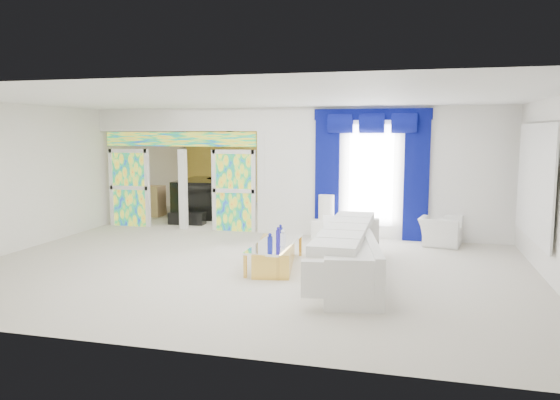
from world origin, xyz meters
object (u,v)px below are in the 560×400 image
(console_table, at_px, (339,229))
(armchair, at_px, (441,231))
(coffee_table, at_px, (275,255))
(grand_piano, at_px, (210,197))
(white_sofa, at_px, (347,254))

(console_table, distance_m, armchair, 2.23)
(coffee_table, height_order, console_table, coffee_table)
(grand_piano, bearing_deg, armchair, -25.40)
(armchair, distance_m, grand_piano, 6.91)
(console_table, distance_m, grand_piano, 4.86)
(armchair, relative_size, grand_piano, 0.46)
(grand_piano, bearing_deg, console_table, -33.97)
(armchair, bearing_deg, coffee_table, 142.36)
(coffee_table, xyz_separation_m, grand_piano, (-3.38, 5.28, 0.32))
(console_table, bearing_deg, armchair, -3.35)
(white_sofa, bearing_deg, console_table, 90.54)
(coffee_table, height_order, armchair, armchair)
(white_sofa, bearing_deg, coffee_table, 157.64)
(console_table, bearing_deg, white_sofa, -79.63)
(white_sofa, distance_m, grand_piano, 7.32)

